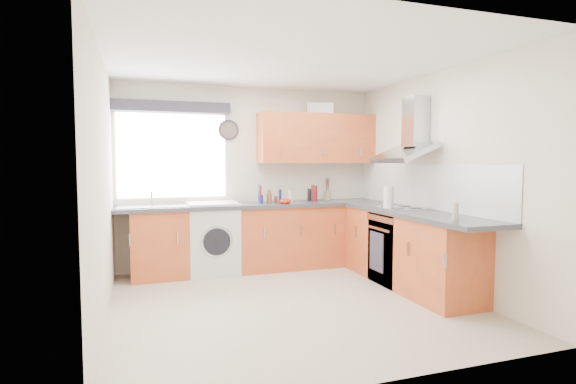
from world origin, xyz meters
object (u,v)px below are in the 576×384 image
object	(u,v)px
oven	(400,248)
washing_machine	(213,238)
extractor_hood	(409,137)
upper_cabinets	(317,139)

from	to	relation	value
oven	washing_machine	distance (m)	2.40
extractor_hood	washing_machine	size ratio (longest dim) A/B	0.83
washing_machine	upper_cabinets	bearing A→B (deg)	5.32
extractor_hood	upper_cabinets	size ratio (longest dim) A/B	0.46
oven	upper_cabinets	world-z (taller)	upper_cabinets
oven	extractor_hood	distance (m)	1.35
upper_cabinets	extractor_hood	bearing A→B (deg)	-63.87
oven	upper_cabinets	distance (m)	1.99
oven	extractor_hood	world-z (taller)	extractor_hood
upper_cabinets	washing_machine	bearing A→B (deg)	-175.97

